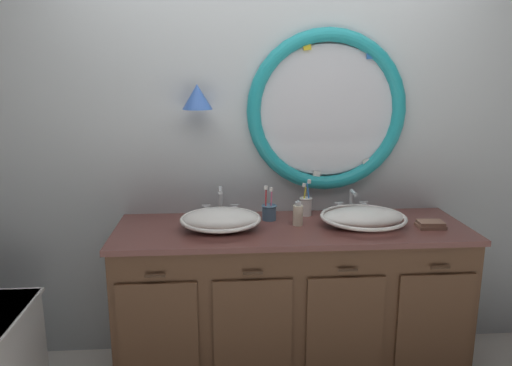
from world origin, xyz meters
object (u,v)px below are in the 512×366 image
toothbrush_holder_right (306,205)px  folded_hand_towel (430,224)px  sink_basin_right (363,217)px  sink_basin_left (221,219)px  toothbrush_holder_left (269,211)px  soap_dispenser (298,214)px

toothbrush_holder_right → folded_hand_towel: (0.65, -0.29, -0.04)m
toothbrush_holder_right → folded_hand_towel: toothbrush_holder_right is taller
sink_basin_right → sink_basin_left: bearing=-180.0°
toothbrush_holder_left → soap_dispenser: toothbrush_holder_left is taller
sink_basin_right → toothbrush_holder_left: toothbrush_holder_left is taller
toothbrush_holder_left → folded_hand_towel: size_ratio=1.38×
toothbrush_holder_left → soap_dispenser: size_ratio=1.41×
soap_dispenser → sink_basin_left: bearing=-173.6°
folded_hand_towel → toothbrush_holder_right: bearing=156.2°
sink_basin_left → folded_hand_towel: 1.16m
soap_dispenser → folded_hand_towel: 0.73m
toothbrush_holder_right → soap_dispenser: toothbrush_holder_right is taller
sink_basin_right → toothbrush_holder_right: size_ratio=2.18×
toothbrush_holder_right → sink_basin_left: bearing=-155.3°
sink_basin_left → sink_basin_right: (0.79, 0.00, -0.01)m
folded_hand_towel → toothbrush_holder_left: bearing=166.5°
sink_basin_right → folded_hand_towel: (0.37, -0.05, -0.03)m
sink_basin_left → toothbrush_holder_left: toothbrush_holder_left is taller
sink_basin_left → toothbrush_holder_right: bearing=24.7°
sink_basin_left → toothbrush_holder_left: 0.32m
toothbrush_holder_left → toothbrush_holder_right: 0.24m
toothbrush_holder_left → toothbrush_holder_right: toothbrush_holder_right is taller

